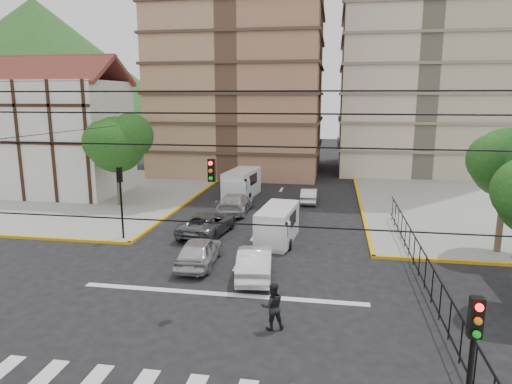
% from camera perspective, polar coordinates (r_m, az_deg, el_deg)
% --- Properties ---
extents(ground, '(160.00, 160.00, 0.00)m').
position_cam_1_polar(ground, '(19.90, -5.23, -14.01)').
color(ground, black).
rests_on(ground, ground).
extents(sidewalk_nw, '(26.00, 26.00, 0.15)m').
position_cam_1_polar(sidewalk_nw, '(45.55, -23.47, -0.03)').
color(sidewalk_nw, gray).
rests_on(sidewalk_nw, ground).
extents(stop_line, '(13.00, 0.40, 0.01)m').
position_cam_1_polar(stop_line, '(20.95, -4.37, -12.60)').
color(stop_line, silver).
rests_on(stop_line, ground).
extents(tudor_building, '(10.80, 8.05, 12.23)m').
position_cam_1_polar(tudor_building, '(44.32, -22.93, 6.48)').
color(tudor_building, silver).
rests_on(tudor_building, ground).
extents(distant_hill, '(70.00, 70.00, 28.00)m').
position_cam_1_polar(distant_hill, '(105.90, -25.50, 13.59)').
color(distant_hill, '#1A4E1A').
rests_on(distant_hill, ground).
extents(park_fence, '(0.10, 22.50, 1.66)m').
position_cam_1_polar(park_fence, '(23.83, 19.59, -10.19)').
color(park_fence, black).
rests_on(park_fence, ground).
extents(tree_park_c, '(4.65, 3.80, 7.25)m').
position_cam_1_polar(tree_park_c, '(28.12, 29.06, 3.55)').
color(tree_park_c, '#473828').
rests_on(tree_park_c, ground).
extents(tree_tudor, '(5.39, 4.40, 7.43)m').
position_cam_1_polar(tree_tudor, '(37.38, -16.92, 6.03)').
color(tree_tudor, '#473828').
rests_on(tree_tudor, ground).
extents(traffic_light_se, '(0.28, 0.22, 4.40)m').
position_cam_1_polar(traffic_light_se, '(11.41, 25.31, -18.43)').
color(traffic_light_se, black).
rests_on(traffic_light_se, ground).
extents(traffic_light_nw, '(0.28, 0.22, 4.40)m').
position_cam_1_polar(traffic_light_nw, '(28.58, -16.56, 0.14)').
color(traffic_light_nw, black).
rests_on(traffic_light_nw, ground).
extents(traffic_light_hanging, '(18.00, 9.12, 0.92)m').
position_cam_1_polar(traffic_light_hanging, '(16.20, -7.45, 1.95)').
color(traffic_light_hanging, black).
rests_on(traffic_light_hanging, ground).
extents(van_right_lane, '(2.28, 4.86, 2.12)m').
position_cam_1_polar(van_right_lane, '(27.56, 2.64, -4.26)').
color(van_right_lane, silver).
rests_on(van_right_lane, ground).
extents(van_left_lane, '(2.64, 5.44, 2.36)m').
position_cam_1_polar(van_left_lane, '(39.88, -1.88, 0.96)').
color(van_left_lane, silver).
rests_on(van_left_lane, ground).
extents(car_silver_front_left, '(1.96, 4.50, 1.51)m').
position_cam_1_polar(car_silver_front_left, '(24.18, -7.11, -7.35)').
color(car_silver_front_left, '#BCBDC1').
rests_on(car_silver_front_left, ground).
extents(car_white_front_right, '(2.14, 4.76, 1.52)m').
position_cam_1_polar(car_white_front_right, '(22.52, -0.11, -8.70)').
color(car_white_front_right, white).
rests_on(car_white_front_right, ground).
extents(car_grey_mid_left, '(3.14, 5.58, 1.47)m').
position_cam_1_polar(car_grey_mid_left, '(29.37, -6.05, -3.89)').
color(car_grey_mid_left, '#5A5D62').
rests_on(car_grey_mid_left, ground).
extents(car_silver_rear_left, '(2.17, 5.27, 1.52)m').
position_cam_1_polar(car_silver_rear_left, '(34.66, -2.60, -1.36)').
color(car_silver_rear_left, silver).
rests_on(car_silver_rear_left, ground).
extents(car_darkgrey_mid_right, '(2.01, 4.45, 1.48)m').
position_cam_1_polar(car_darkgrey_mid_right, '(32.67, 3.59, -2.22)').
color(car_darkgrey_mid_right, '#242326').
rests_on(car_darkgrey_mid_right, ground).
extents(car_white_rear_right, '(1.32, 3.71, 1.22)m').
position_cam_1_polar(car_white_rear_right, '(38.14, 6.65, -0.44)').
color(car_white_rear_right, silver).
rests_on(car_white_rear_right, ground).
extents(pedestrian_crosswalk, '(1.08, 0.97, 1.84)m').
position_cam_1_polar(pedestrian_crosswalk, '(17.71, 2.07, -14.07)').
color(pedestrian_crosswalk, black).
rests_on(pedestrian_crosswalk, ground).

